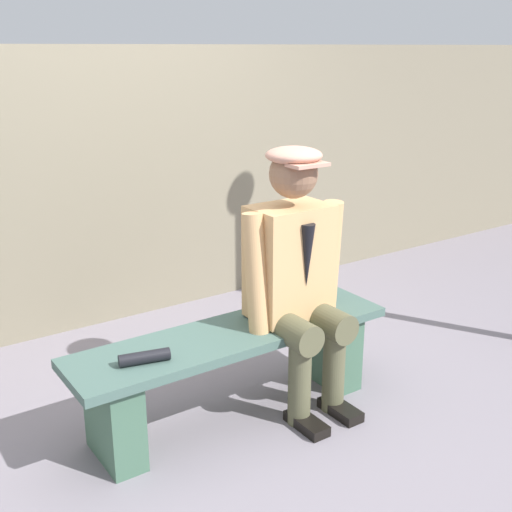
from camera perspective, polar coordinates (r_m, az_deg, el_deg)
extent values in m
plane|color=gray|center=(3.27, -1.95, -13.84)|extent=(30.00, 30.00, 0.00)
cube|color=#446159|center=(3.07, -2.03, -7.05)|extent=(1.60, 0.40, 0.04)
cube|color=#41654F|center=(3.50, 6.59, -7.93)|extent=(0.15, 0.34, 0.41)
cube|color=#41654F|center=(2.93, -12.44, -13.75)|extent=(0.15, 0.34, 0.41)
cube|color=tan|center=(3.13, 2.97, -0.48)|extent=(0.39, 0.26, 0.56)
cylinder|color=#1E2338|center=(3.06, 3.05, 3.93)|extent=(0.21, 0.21, 0.06)
cone|color=black|center=(3.01, 4.56, 0.02)|extent=(0.07, 0.07, 0.31)
sphere|color=#8C664C|center=(3.00, 3.34, 7.27)|extent=(0.23, 0.23, 0.23)
ellipsoid|color=tan|center=(2.99, 3.37, 8.89)|extent=(0.26, 0.26, 0.08)
cube|color=tan|center=(2.91, 4.61, 8.06)|extent=(0.18, 0.10, 0.02)
cylinder|color=brown|center=(3.21, 5.67, -5.40)|extent=(0.15, 0.40, 0.15)
cylinder|color=brown|center=(3.22, 6.89, -9.80)|extent=(0.11, 0.11, 0.46)
cube|color=black|center=(3.29, 7.46, -13.34)|extent=(0.10, 0.24, 0.05)
cylinder|color=tan|center=(3.24, 6.54, -0.09)|extent=(0.11, 0.14, 0.58)
cylinder|color=brown|center=(3.08, 2.63, -6.30)|extent=(0.15, 0.40, 0.15)
cylinder|color=brown|center=(3.10, 3.88, -10.88)|extent=(0.11, 0.11, 0.46)
cube|color=black|center=(3.17, 4.49, -14.54)|extent=(0.10, 0.24, 0.05)
cylinder|color=tan|center=(2.98, 0.01, -1.60)|extent=(0.11, 0.16, 0.58)
cylinder|color=black|center=(2.80, -9.84, -8.83)|extent=(0.22, 0.10, 0.05)
cube|color=gray|center=(4.26, -13.40, 5.94)|extent=(12.00, 0.24, 1.74)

